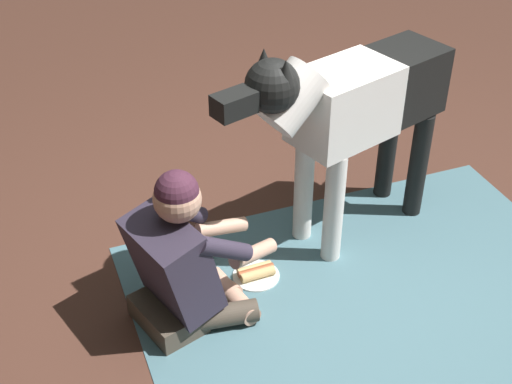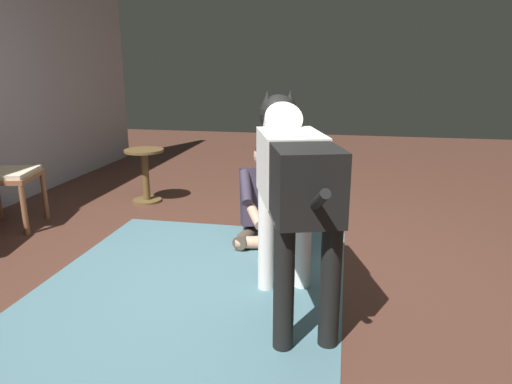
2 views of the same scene
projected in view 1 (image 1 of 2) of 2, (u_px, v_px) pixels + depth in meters
name	position (u px, v px, depth m)	size (l,w,h in m)	color
ground_plane	(316.00, 271.00, 3.64)	(13.02, 13.02, 0.00)	#4E2E23
area_rug	(384.00, 312.00, 3.40)	(2.28, 1.89, 0.01)	slate
person_sitting_on_floor	(183.00, 261.00, 3.20)	(0.73, 0.59, 0.81)	#504538
large_dog	(352.00, 108.00, 3.46)	(1.48, 0.60, 1.20)	white
hot_dog_on_plate	(256.00, 273.00, 3.59)	(0.24, 0.24, 0.06)	white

